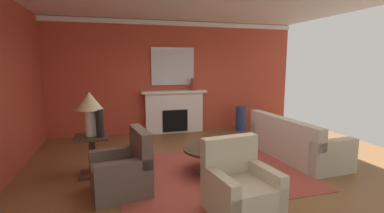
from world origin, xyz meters
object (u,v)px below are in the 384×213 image
at_px(mantel_mirror, 173,66).
at_px(coffee_table, 212,154).
at_px(armchair_near_window, 123,173).
at_px(side_table, 92,153).
at_px(sofa, 294,144).
at_px(vase_on_side_table, 100,123).
at_px(vase_tall_corner, 241,118).
at_px(fireplace, 174,113).
at_px(armchair_facing_fireplace, 240,190).
at_px(table_lamp, 90,105).
at_px(vase_mantel_right, 194,84).

relative_size(mantel_mirror, coffee_table, 1.20).
xyz_separation_m(armchair_near_window, side_table, (-0.48, 0.83, 0.09)).
bearing_deg(sofa, vase_on_side_table, 179.11).
height_order(mantel_mirror, vase_tall_corner, mantel_mirror).
xyz_separation_m(fireplace, armchair_facing_fireplace, (-0.10, -4.43, -0.25)).
xyz_separation_m(mantel_mirror, vase_on_side_table, (-1.86, -2.84, -0.90)).
xyz_separation_m(vase_on_side_table, vase_tall_corner, (3.76, 2.42, -0.59)).
bearing_deg(armchair_near_window, vase_tall_corner, 42.43).
distance_m(fireplace, table_lamp, 3.35).
bearing_deg(vase_tall_corner, vase_on_side_table, -147.20).
relative_size(mantel_mirror, armchair_near_window, 1.26).
xyz_separation_m(coffee_table, vase_on_side_table, (-1.86, 0.34, 0.60)).
xyz_separation_m(armchair_near_window, coffee_table, (1.53, 0.38, 0.03)).
relative_size(armchair_facing_fireplace, vase_on_side_table, 2.04).
bearing_deg(vase_mantel_right, vase_on_side_table, -132.01).
relative_size(side_table, vase_tall_corner, 1.01).
bearing_deg(table_lamp, vase_tall_corner, 30.50).
distance_m(armchair_facing_fireplace, table_lamp, 2.80).
height_order(sofa, armchair_facing_fireplace, armchair_facing_fireplace).
bearing_deg(mantel_mirror, side_table, -126.40).
bearing_deg(vase_mantel_right, armchair_facing_fireplace, -98.45).
bearing_deg(vase_tall_corner, mantel_mirror, 167.54).
relative_size(sofa, armchair_near_window, 2.26).
bearing_deg(side_table, sofa, -2.61).
distance_m(coffee_table, vase_mantel_right, 3.22).
xyz_separation_m(coffee_table, side_table, (-2.01, 0.46, 0.06)).
bearing_deg(vase_tall_corner, side_table, -149.50).
distance_m(sofa, coffee_table, 1.91).
bearing_deg(table_lamp, coffee_table, -12.79).
height_order(mantel_mirror, armchair_facing_fireplace, mantel_mirror).
xyz_separation_m(fireplace, coffee_table, (0.01, -3.06, -0.22)).
bearing_deg(fireplace, coffee_table, -89.87).
bearing_deg(fireplace, vase_mantel_right, -5.13).
relative_size(fireplace, vase_mantel_right, 5.39).
height_order(table_lamp, vase_on_side_table, table_lamp).
height_order(mantel_mirror, armchair_near_window, mantel_mirror).
bearing_deg(vase_mantel_right, table_lamp, -135.06).
height_order(mantel_mirror, vase_on_side_table, mantel_mirror).
relative_size(armchair_near_window, armchair_facing_fireplace, 1.00).
bearing_deg(vase_on_side_table, armchair_near_window, -65.28).
bearing_deg(fireplace, table_lamp, -127.65).
relative_size(fireplace, armchair_facing_fireplace, 1.89).
bearing_deg(vase_mantel_right, fireplace, 174.87).
bearing_deg(coffee_table, fireplace, 90.13).
bearing_deg(table_lamp, armchair_facing_fireplace, -43.81).
xyz_separation_m(sofa, vase_tall_corner, (-0.00, 2.48, 0.05)).
xyz_separation_m(fireplace, vase_mantel_right, (0.55, -0.05, 0.79)).
height_order(mantel_mirror, side_table, mantel_mirror).
height_order(fireplace, sofa, fireplace).
distance_m(fireplace, armchair_near_window, 3.77).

